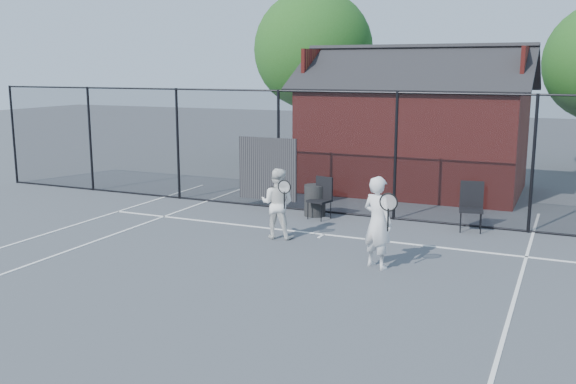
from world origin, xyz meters
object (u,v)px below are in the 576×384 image
at_px(clubhouse, 414,135).
at_px(chair_left, 319,199).
at_px(player_back, 277,203).
at_px(player_front, 378,222).
at_px(chair_right, 471,208).
at_px(waste_bin, 315,200).

bearing_deg(clubhouse, chair_left, -103.49).
distance_m(clubhouse, player_back, 6.82).
height_order(player_front, chair_right, player_front).
height_order(player_front, chair_left, player_front).
bearing_deg(clubhouse, chair_right, -62.12).
distance_m(player_front, chair_right, 3.57).
bearing_deg(chair_right, chair_left, 175.41).
bearing_deg(clubhouse, waste_bin, -107.00).
relative_size(player_back, chair_left, 1.53).
distance_m(clubhouse, chair_right, 5.09).
bearing_deg(player_front, chair_right, 71.41).
relative_size(player_front, chair_left, 1.72).
bearing_deg(waste_bin, chair_left, -50.94).
distance_m(clubhouse, waste_bin, 4.76).
relative_size(clubhouse, waste_bin, 8.61).
bearing_deg(player_front, waste_bin, 127.02).
bearing_deg(chair_left, player_back, -80.80).
height_order(player_front, waste_bin, player_front).
relative_size(clubhouse, chair_right, 6.17).
distance_m(player_front, waste_bin, 4.24).
relative_size(chair_right, waste_bin, 1.40).
bearing_deg(chair_right, clubhouse, 108.71).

